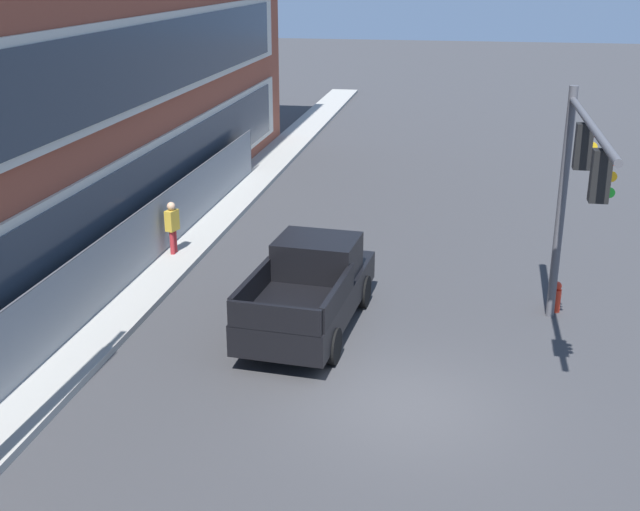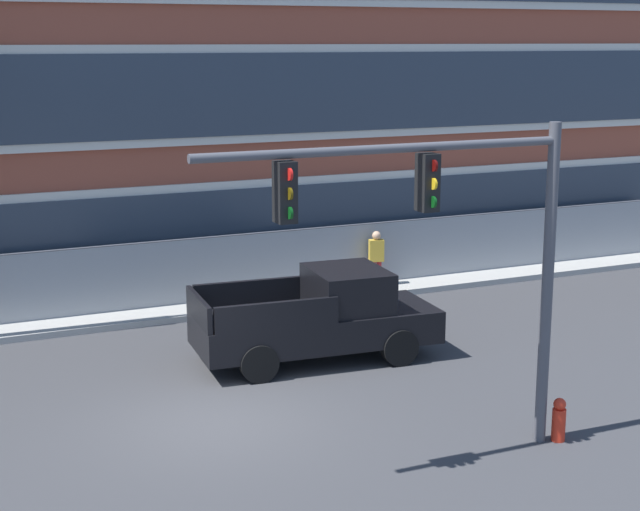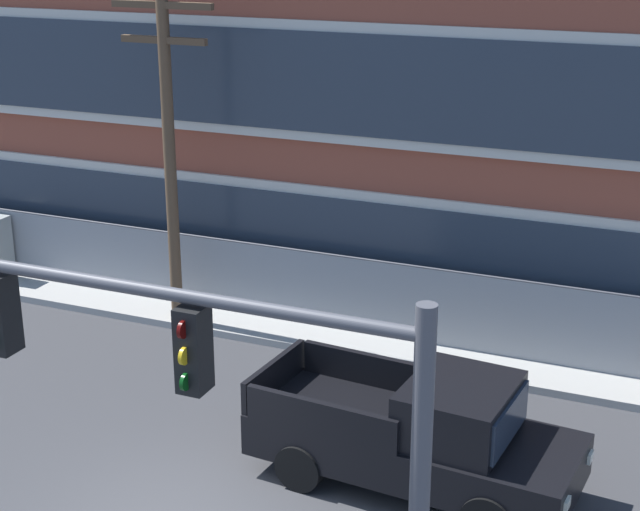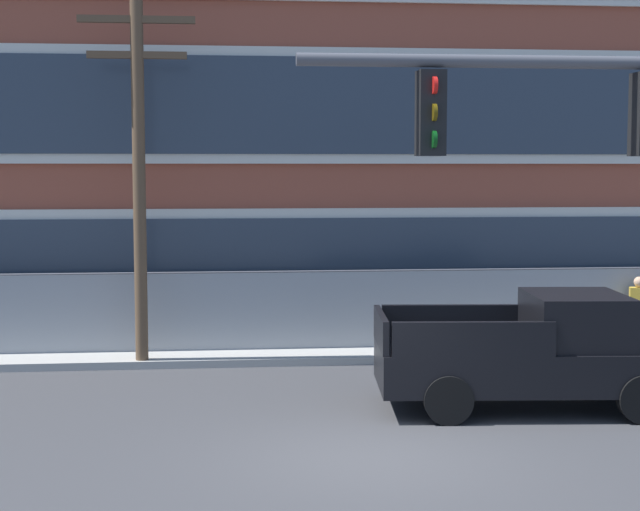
{
  "view_description": "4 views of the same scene",
  "coord_description": "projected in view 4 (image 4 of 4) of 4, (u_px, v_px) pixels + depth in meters",
  "views": [
    {
      "loc": [
        -13.64,
        -0.81,
        8.03
      ],
      "look_at": [
        -0.65,
        1.58,
        3.22
      ],
      "focal_mm": 45.0,
      "sensor_mm": 36.0,
      "label": 1
    },
    {
      "loc": [
        -5.19,
        -16.06,
        6.84
      ],
      "look_at": [
        3.24,
        2.56,
        2.32
      ],
      "focal_mm": 55.0,
      "sensor_mm": 36.0,
      "label": 2
    },
    {
      "loc": [
        7.12,
        -10.76,
        8.74
      ],
      "look_at": [
        1.04,
        3.61,
        3.32
      ],
      "focal_mm": 55.0,
      "sensor_mm": 36.0,
      "label": 3
    },
    {
      "loc": [
        -2.08,
        -13.38,
        4.11
      ],
      "look_at": [
        -0.52,
        2.19,
        2.69
      ],
      "focal_mm": 55.0,
      "sensor_mm": 36.0,
      "label": 4
    }
  ],
  "objects": [
    {
      "name": "chain_link_fence",
      "position": [
        383.0,
        311.0,
        21.48
      ],
      "size": [
        31.06,
        0.06,
        1.87
      ],
      "color": "gray",
      "rests_on": "ground"
    },
    {
      "name": "ground_plane",
      "position": [
        372.0,
        459.0,
        13.84
      ],
      "size": [
        160.0,
        160.0,
        0.0
      ],
      "primitive_type": "plane",
      "color": "#38383A"
    },
    {
      "name": "sidewalk_building_side",
      "position": [
        320.0,
        354.0,
        21.12
      ],
      "size": [
        80.0,
        1.71,
        0.16
      ],
      "primitive_type": "cube",
      "color": "#9E9B93",
      "rests_on": "ground"
    },
    {
      "name": "pickup_truck_black",
      "position": [
        539.0,
        355.0,
        16.58
      ],
      "size": [
        5.41,
        2.46,
        1.98
      ],
      "color": "black",
      "rests_on": "ground"
    },
    {
      "name": "pedestrian_near_cabinet",
      "position": [
        638.0,
        309.0,
        21.7
      ],
      "size": [
        0.45,
        0.34,
        1.69
      ],
      "color": "maroon",
      "rests_on": "ground"
    },
    {
      "name": "utility_pole_near_corner",
      "position": [
        139.0,
        163.0,
        19.75
      ],
      "size": [
        2.33,
        0.26,
        7.54
      ],
      "color": "brown",
      "rests_on": "ground"
    },
    {
      "name": "brick_mill_building",
      "position": [
        361.0,
        53.0,
        26.93
      ],
      "size": [
        45.89,
        11.57,
        14.45
      ],
      "color": "brown",
      "rests_on": "ground"
    }
  ]
}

